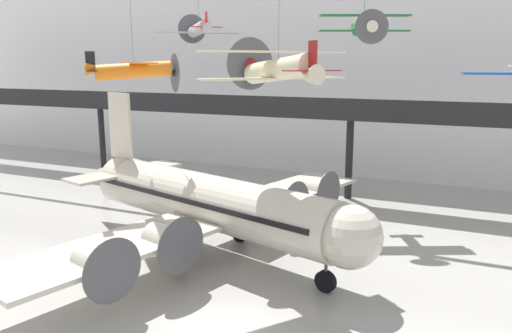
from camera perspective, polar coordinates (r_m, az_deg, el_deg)
name	(u,v)px	position (r m, az deg, el deg)	size (l,w,h in m)	color
ground_plane	(216,329)	(26.24, -4.55, -18.04)	(260.00, 260.00, 0.00)	#9E9B96
hangar_back_wall	(375,67)	(58.62, 13.44, 10.99)	(140.00, 3.00, 25.03)	white
mezzanine_walkway	(348,115)	(47.43, 10.51, 5.78)	(110.00, 3.20, 9.87)	black
airliner_silver_main	(206,201)	(34.54, -5.68, -3.99)	(26.00, 30.18, 10.73)	beige
suspended_plane_green_biplane	(364,25)	(42.08, 12.22, 15.49)	(6.94, 6.09, 6.22)	#1E6B33
suspended_plane_orange_highwing	(134,70)	(35.55, -13.81, 10.70)	(6.53, 6.49, 9.52)	orange
suspended_plane_silver_racer	(199,29)	(53.21, -6.54, 15.32)	(7.31, 7.28, 5.55)	silver
suspended_plane_cream_biplane	(278,69)	(29.06, 2.56, 11.09)	(7.65, 8.21, 9.16)	beige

